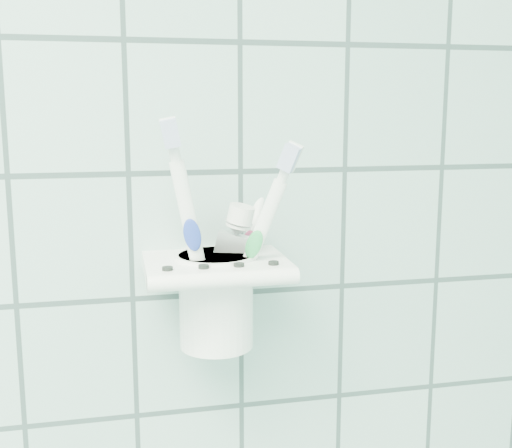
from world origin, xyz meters
The scene contains 6 objects.
holder_bracket centered at (0.66, 1.15, 1.29)m, with size 0.14×0.11×0.04m.
cup centered at (0.66, 1.16, 1.26)m, with size 0.08×0.08×0.10m.
toothbrush_pink centered at (0.66, 1.14, 1.33)m, with size 0.05×0.03×0.23m.
toothbrush_blue centered at (0.67, 1.16, 1.31)m, with size 0.06×0.06×0.19m.
toothbrush_orange centered at (0.66, 1.17, 1.33)m, with size 0.07×0.07×0.21m.
toothpaste_tube centered at (0.66, 1.17, 1.30)m, with size 0.06×0.04×0.15m.
Camera 1 is at (0.57, 0.54, 1.45)m, focal length 45.00 mm.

